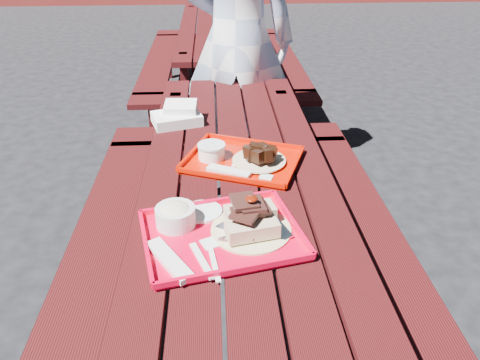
{
  "coord_description": "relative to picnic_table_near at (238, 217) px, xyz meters",
  "views": [
    {
      "loc": [
        -0.08,
        -1.58,
        1.65
      ],
      "look_at": [
        0.0,
        -0.15,
        0.82
      ],
      "focal_mm": 35.0,
      "sensor_mm": 36.0,
      "label": 1
    }
  ],
  "objects": [
    {
      "name": "ground",
      "position": [
        0.0,
        0.0,
        -0.56
      ],
      "size": [
        60.0,
        60.0,
        0.0
      ],
      "primitive_type": "plane",
      "color": "black",
      "rests_on": "ground"
    },
    {
      "name": "picnic_table_near",
      "position": [
        0.0,
        0.0,
        0.0
      ],
      "size": [
        1.41,
        2.4,
        0.75
      ],
      "color": "#3B0B0D",
      "rests_on": "ground"
    },
    {
      "name": "picnic_table_far",
      "position": [
        0.0,
        2.8,
        0.0
      ],
      "size": [
        1.41,
        2.4,
        0.75
      ],
      "color": "#3B0B0D",
      "rests_on": "ground"
    },
    {
      "name": "near_tray",
      "position": [
        -0.08,
        -0.37,
        0.23
      ],
      "size": [
        0.55,
        0.47,
        0.15
      ],
      "color": "red",
      "rests_on": "picnic_table_near"
    },
    {
      "name": "far_tray",
      "position": [
        0.02,
        0.11,
        0.21
      ],
      "size": [
        0.54,
        0.48,
        0.07
      ],
      "color": "#BB1000",
      "rests_on": "picnic_table_near"
    },
    {
      "name": "white_cloth",
      "position": [
        -0.26,
        0.54,
        0.23
      ],
      "size": [
        0.26,
        0.22,
        0.09
      ],
      "color": "white",
      "rests_on": "picnic_table_near"
    },
    {
      "name": "person",
      "position": [
        0.07,
        1.3,
        0.4
      ],
      "size": [
        0.76,
        0.56,
        1.92
      ],
      "primitive_type": "imported",
      "rotation": [
        0.0,
        0.0,
        2.99
      ],
      "color": "#A1B4D6",
      "rests_on": "ground"
    }
  ]
}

